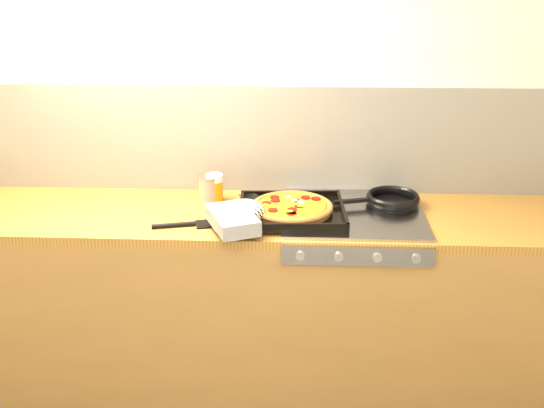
# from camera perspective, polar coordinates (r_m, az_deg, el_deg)

# --- Properties ---
(room_shell) EXTENTS (3.20, 3.20, 3.20)m
(room_shell) POSITION_cam_1_polar(r_m,az_deg,el_deg) (2.97, -1.65, 5.81)
(room_shell) COLOR white
(room_shell) RESTS_ON ground
(counter_run) EXTENTS (3.20, 0.62, 0.90)m
(counter_run) POSITION_cam_1_polar(r_m,az_deg,el_deg) (2.97, -1.92, -8.82)
(counter_run) COLOR olive
(counter_run) RESTS_ON ground
(stovetop) EXTENTS (0.60, 0.56, 0.02)m
(stovetop) POSITION_cam_1_polar(r_m,az_deg,el_deg) (2.77, 7.26, -0.84)
(stovetop) COLOR #999A9E
(stovetop) RESTS_ON counter_run
(pizza_on_tray) EXTENTS (0.59, 0.54, 0.08)m
(pizza_on_tray) POSITION_cam_1_polar(r_m,az_deg,el_deg) (2.67, 0.32, -0.61)
(pizza_on_tray) COLOR black
(pizza_on_tray) RESTS_ON stovetop
(frying_pan) EXTENTS (0.41, 0.29, 0.04)m
(frying_pan) POSITION_cam_1_polar(r_m,az_deg,el_deg) (2.87, 10.67, 0.40)
(frying_pan) COLOR black
(frying_pan) RESTS_ON stovetop
(tomato_can) EXTENTS (0.09, 0.09, 0.12)m
(tomato_can) POSITION_cam_1_polar(r_m,az_deg,el_deg) (2.89, -5.73, 1.31)
(tomato_can) COLOR maroon
(tomato_can) RESTS_ON counter_run
(juice_glass) EXTENTS (0.10, 0.10, 0.13)m
(juice_glass) POSITION_cam_1_polar(r_m,az_deg,el_deg) (2.89, -5.15, 1.49)
(juice_glass) COLOR orange
(juice_glass) RESTS_ON counter_run
(wooden_spoon) EXTENTS (0.30, 0.10, 0.02)m
(wooden_spoon) POSITION_cam_1_polar(r_m,az_deg,el_deg) (2.92, 0.28, 0.60)
(wooden_spoon) COLOR #B8764E
(wooden_spoon) RESTS_ON counter_run
(black_spatula) EXTENTS (0.29, 0.12, 0.02)m
(black_spatula) POSITION_cam_1_polar(r_m,az_deg,el_deg) (2.66, -7.54, -1.83)
(black_spatula) COLOR black
(black_spatula) RESTS_ON counter_run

